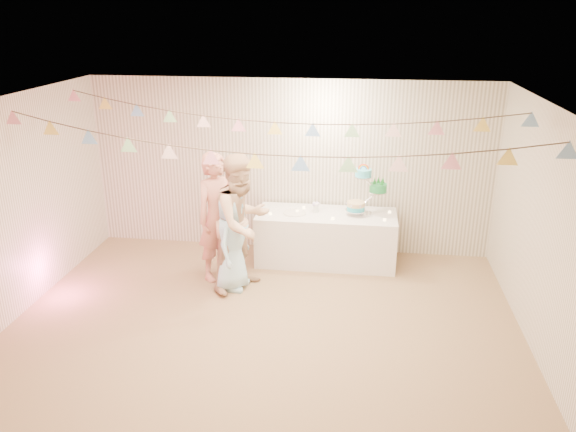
# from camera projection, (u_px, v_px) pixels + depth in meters

# --- Properties ---
(floor) EXTENTS (6.00, 6.00, 0.00)m
(floor) POSITION_uv_depth(u_px,v_px,m) (262.00, 332.00, 6.52)
(floor) COLOR olive
(floor) RESTS_ON ground
(ceiling) EXTENTS (6.00, 6.00, 0.00)m
(ceiling) POSITION_uv_depth(u_px,v_px,m) (258.00, 107.00, 5.61)
(ceiling) COLOR white
(ceiling) RESTS_ON ground
(back_wall) EXTENTS (6.00, 6.00, 0.00)m
(back_wall) POSITION_uv_depth(u_px,v_px,m) (290.00, 167.00, 8.39)
(back_wall) COLOR silver
(back_wall) RESTS_ON ground
(front_wall) EXTENTS (6.00, 6.00, 0.00)m
(front_wall) POSITION_uv_depth(u_px,v_px,m) (193.00, 364.00, 3.74)
(front_wall) COLOR silver
(front_wall) RESTS_ON ground
(left_wall) EXTENTS (5.00, 5.00, 0.00)m
(left_wall) POSITION_uv_depth(u_px,v_px,m) (3.00, 215.00, 6.44)
(left_wall) COLOR silver
(left_wall) RESTS_ON ground
(right_wall) EXTENTS (5.00, 5.00, 0.00)m
(right_wall) POSITION_uv_depth(u_px,v_px,m) (551.00, 242.00, 5.69)
(right_wall) COLOR silver
(right_wall) RESTS_ON ground
(table) EXTENTS (2.00, 0.80, 0.75)m
(table) POSITION_uv_depth(u_px,v_px,m) (326.00, 238.00, 8.21)
(table) COLOR white
(table) RESTS_ON floor
(cake_stand) EXTENTS (0.62, 0.37, 0.70)m
(cake_stand) POSITION_uv_depth(u_px,v_px,m) (366.00, 191.00, 7.93)
(cake_stand) COLOR silver
(cake_stand) RESTS_ON table
(cake_bottom) EXTENTS (0.31, 0.31, 0.15)m
(cake_bottom) POSITION_uv_depth(u_px,v_px,m) (355.00, 210.00, 7.99)
(cake_bottom) COLOR #29ACC0
(cake_bottom) RESTS_ON cake_stand
(cake_middle) EXTENTS (0.27, 0.27, 0.22)m
(cake_middle) POSITION_uv_depth(u_px,v_px,m) (379.00, 189.00, 7.99)
(cake_middle) COLOR #1D8841
(cake_middle) RESTS_ON cake_stand
(cake_top_tier) EXTENTS (0.25, 0.25, 0.19)m
(cake_top_tier) POSITION_uv_depth(u_px,v_px,m) (363.00, 173.00, 7.82)
(cake_top_tier) COLOR #46C6DD
(cake_top_tier) RESTS_ON cake_stand
(platter) EXTENTS (0.33, 0.33, 0.02)m
(platter) POSITION_uv_depth(u_px,v_px,m) (295.00, 213.00, 8.08)
(platter) COLOR white
(platter) RESTS_ON table
(posy) EXTENTS (0.13, 0.13, 0.15)m
(posy) POSITION_uv_depth(u_px,v_px,m) (316.00, 207.00, 8.12)
(posy) COLOR white
(posy) RESTS_ON table
(person_adult_a) EXTENTS (0.75, 0.77, 1.78)m
(person_adult_a) POSITION_uv_depth(u_px,v_px,m) (218.00, 217.00, 7.55)
(person_adult_a) COLOR tan
(person_adult_a) RESTS_ON floor
(person_adult_b) EXTENTS (1.08, 1.13, 1.84)m
(person_adult_b) POSITION_uv_depth(u_px,v_px,m) (242.00, 223.00, 7.26)
(person_adult_b) COLOR tan
(person_adult_b) RESTS_ON floor
(person_child) EXTENTS (0.54, 0.73, 1.36)m
(person_child) POSITION_uv_depth(u_px,v_px,m) (232.00, 240.00, 7.33)
(person_child) COLOR #B3E5FE
(person_child) RESTS_ON floor
(bunting_back) EXTENTS (5.60, 1.10, 0.40)m
(bunting_back) POSITION_uv_depth(u_px,v_px,m) (275.00, 113.00, 6.72)
(bunting_back) COLOR pink
(bunting_back) RESTS_ON ceiling
(bunting_front) EXTENTS (5.60, 0.90, 0.36)m
(bunting_front) POSITION_uv_depth(u_px,v_px,m) (255.00, 139.00, 5.52)
(bunting_front) COLOR #72A5E5
(bunting_front) RESTS_ON ceiling
(tealight_0) EXTENTS (0.04, 0.04, 0.03)m
(tealight_0) POSITION_uv_depth(u_px,v_px,m) (270.00, 214.00, 8.03)
(tealight_0) COLOR #FFD88C
(tealight_0) RESTS_ON table
(tealight_1) EXTENTS (0.04, 0.04, 0.03)m
(tealight_1) POSITION_uv_depth(u_px,v_px,m) (304.00, 207.00, 8.28)
(tealight_1) COLOR #FFD88C
(tealight_1) RESTS_ON table
(tealight_2) EXTENTS (0.04, 0.04, 0.03)m
(tealight_2) POSITION_uv_depth(u_px,v_px,m) (333.00, 218.00, 7.85)
(tealight_2) COLOR #FFD88C
(tealight_2) RESTS_ON table
(tealight_3) EXTENTS (0.04, 0.04, 0.03)m
(tealight_3) POSITION_uv_depth(u_px,v_px,m) (352.00, 209.00, 8.23)
(tealight_3) COLOR #FFD88C
(tealight_3) RESTS_ON table
(tealight_4) EXTENTS (0.04, 0.04, 0.03)m
(tealight_4) POSITION_uv_depth(u_px,v_px,m) (385.00, 220.00, 7.80)
(tealight_4) COLOR #FFD88C
(tealight_4) RESTS_ON table
(tealight_5) EXTENTS (0.04, 0.04, 0.03)m
(tealight_5) POSITION_uv_depth(u_px,v_px,m) (390.00, 212.00, 8.10)
(tealight_5) COLOR #FFD88C
(tealight_5) RESTS_ON table
(tealight_6) EXTENTS (0.04, 0.04, 0.03)m
(tealight_6) POSITION_uv_depth(u_px,v_px,m) (297.00, 211.00, 8.13)
(tealight_6) COLOR #FFD88C
(tealight_6) RESTS_ON table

